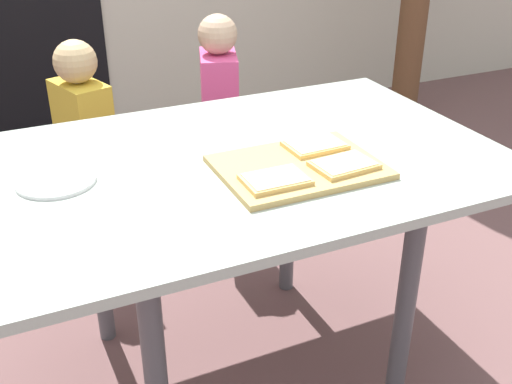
% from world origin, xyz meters
% --- Properties ---
extents(ground_plane, '(16.00, 16.00, 0.00)m').
position_xyz_m(ground_plane, '(0.00, 0.00, 0.00)').
color(ground_plane, brown).
extents(dining_table, '(1.46, 0.94, 0.77)m').
position_xyz_m(dining_table, '(0.00, 0.00, 0.68)').
color(dining_table, '#A3B1A6').
rests_on(dining_table, ground).
extents(cutting_board, '(0.42, 0.31, 0.02)m').
position_xyz_m(cutting_board, '(0.12, -0.13, 0.78)').
color(cutting_board, tan).
rests_on(cutting_board, dining_table).
extents(pizza_slice_near_right, '(0.17, 0.13, 0.02)m').
position_xyz_m(pizza_slice_near_right, '(0.22, -0.20, 0.79)').
color(pizza_slice_near_right, '#DAB464').
rests_on(pizza_slice_near_right, cutting_board).
extents(pizza_slice_near_left, '(0.16, 0.11, 0.02)m').
position_xyz_m(pizza_slice_near_left, '(0.02, -0.20, 0.79)').
color(pizza_slice_near_left, '#DAB464').
rests_on(pizza_slice_near_left, cutting_board).
extents(pizza_slice_far_right, '(0.16, 0.12, 0.02)m').
position_xyz_m(pizza_slice_far_right, '(0.22, -0.05, 0.79)').
color(pizza_slice_far_right, '#DAB464').
rests_on(pizza_slice_far_right, cutting_board).
extents(plate_white_left, '(0.20, 0.20, 0.01)m').
position_xyz_m(plate_white_left, '(-0.47, 0.06, 0.77)').
color(plate_white_left, white).
rests_on(plate_white_left, dining_table).
extents(child_left, '(0.21, 0.27, 0.93)m').
position_xyz_m(child_left, '(-0.27, 0.85, 0.52)').
color(child_left, '#464B69').
rests_on(child_left, ground).
extents(child_right, '(0.21, 0.27, 0.98)m').
position_xyz_m(child_right, '(0.27, 0.80, 0.55)').
color(child_right, '#402B53').
rests_on(child_right, ground).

